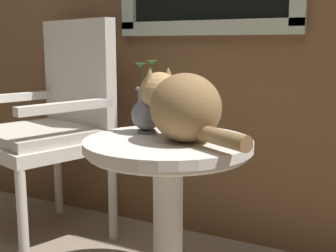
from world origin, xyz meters
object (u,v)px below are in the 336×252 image
at_px(wicker_side_table, 168,187).
at_px(cat, 182,105).
at_px(pewter_vase_with_ivy, 147,110).
at_px(wicker_chair, 54,119).

xyz_separation_m(wicker_side_table, cat, (0.05, 0.01, 0.31)).
bearing_deg(pewter_vase_with_ivy, wicker_side_table, -27.55).
height_order(wicker_side_table, wicker_chair, wicker_chair).
xyz_separation_m(wicker_chair, cat, (0.83, -0.25, 0.15)).
relative_size(wicker_side_table, cat, 1.20).
bearing_deg(pewter_vase_with_ivy, cat, -18.26).
relative_size(wicker_side_table, wicker_chair, 0.58).
bearing_deg(wicker_side_table, pewter_vase_with_ivy, 152.45).
bearing_deg(pewter_vase_with_ivy, wicker_chair, 163.71).
xyz_separation_m(wicker_chair, pewter_vase_with_ivy, (0.65, -0.19, 0.11)).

